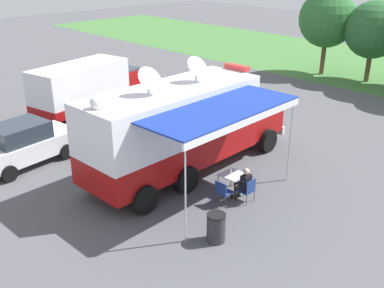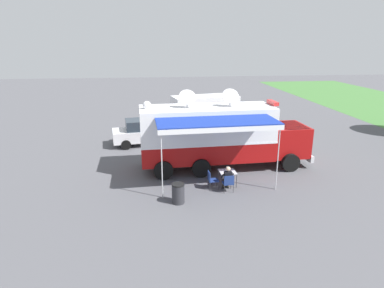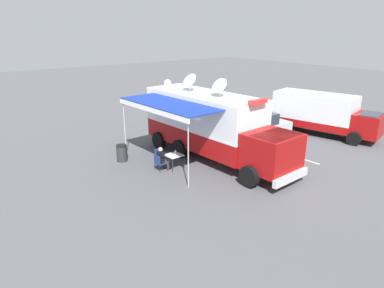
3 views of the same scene
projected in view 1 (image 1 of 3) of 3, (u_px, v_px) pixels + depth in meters
name	position (u px, v px, depth m)	size (l,w,h in m)	color
ground_plane	(173.00, 176.00, 17.44)	(100.00, 100.00, 0.00)	#515156
lot_stripe	(160.00, 133.00, 21.59)	(0.12, 4.80, 0.01)	silver
command_truck	(187.00, 124.00, 17.16)	(5.17, 9.58, 4.53)	#9E0F0F
folding_table	(233.00, 176.00, 15.96)	(0.83, 0.83, 0.73)	silver
water_bottle	(231.00, 171.00, 15.97)	(0.07, 0.07, 0.22)	silver
folding_chair_at_table	(248.00, 189.00, 15.41)	(0.50, 0.50, 0.87)	navy
folding_chair_beside_table	(223.00, 191.00, 15.28)	(0.50, 0.50, 0.87)	navy
seated_responder	(244.00, 183.00, 15.48)	(0.67, 0.57, 1.25)	black
trash_bin	(216.00, 228.00, 13.34)	(0.57, 0.57, 0.91)	#2D2D33
support_truck	(88.00, 87.00, 23.89)	(3.43, 7.08, 2.70)	white
car_behind_truck	(110.00, 124.00, 20.18)	(4.28, 2.17, 1.76)	#B2B5BA
car_far_corner	(23.00, 144.00, 18.11)	(2.44, 4.40, 1.76)	silver
tree_far_left	(327.00, 19.00, 30.68)	(3.85, 3.85, 5.75)	brown
tree_left_of_centre	(374.00, 30.00, 29.00)	(3.67, 3.67, 5.23)	brown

